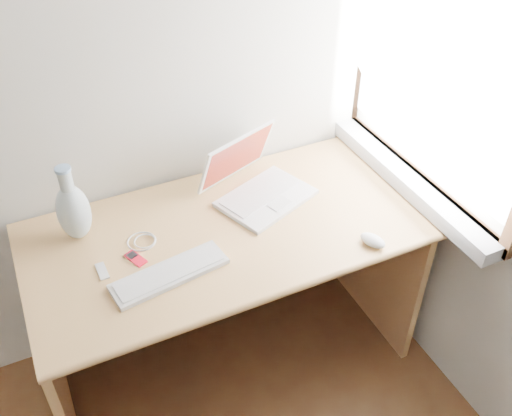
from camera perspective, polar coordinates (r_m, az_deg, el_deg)
name	(u,v)px	position (r m, az deg, el deg)	size (l,w,h in m)	color
window	(437,61)	(2.07, 17.64, 13.83)	(0.11, 0.99, 1.10)	white
desk	(218,257)	(2.26, -3.84, -4.90)	(1.42, 0.71, 0.75)	tan
laptop	(261,182)	(2.18, 0.52, 2.60)	(0.41, 0.39, 0.23)	white
external_keyboard	(170,274)	(1.90, -8.64, -6.50)	(0.40, 0.17, 0.02)	silver
mouse	(373,240)	(2.02, 11.60, -3.20)	(0.06, 0.10, 0.03)	white
ipod	(136,258)	(1.98, -11.95, -4.96)	(0.07, 0.09, 0.01)	red
cable_coil	(142,241)	(2.04, -11.36, -3.29)	(0.10, 0.10, 0.01)	silver
remote	(102,271)	(1.96, -15.13, -6.11)	(0.03, 0.08, 0.01)	silver
vase	(73,210)	(2.04, -17.81, -0.19)	(0.11, 0.11, 0.29)	silver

